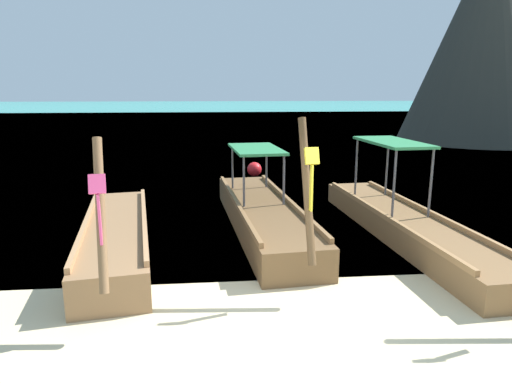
# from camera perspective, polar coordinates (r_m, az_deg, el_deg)

# --- Properties ---
(ground) EXTENTS (120.00, 120.00, 0.00)m
(ground) POSITION_cam_1_polar(r_m,az_deg,el_deg) (5.87, 3.83, -18.96)
(ground) COLOR beige
(sea_water) EXTENTS (120.00, 120.00, 0.00)m
(sea_water) POSITION_cam_1_polar(r_m,az_deg,el_deg) (66.96, -4.73, 10.21)
(sea_water) COLOR #2DB29E
(sea_water) RESTS_ON ground
(longtail_boat_pink_ribbon) EXTENTS (1.98, 5.89, 2.51)m
(longtail_boat_pink_ribbon) POSITION_cam_1_polar(r_m,az_deg,el_deg) (9.06, -17.32, -5.53)
(longtail_boat_pink_ribbon) COLOR olive
(longtail_boat_pink_ribbon) RESTS_ON ground
(longtail_boat_yellow_ribbon) EXTENTS (1.83, 6.90, 2.70)m
(longtail_boat_yellow_ribbon) POSITION_cam_1_polar(r_m,az_deg,el_deg) (10.12, 0.83, -2.83)
(longtail_boat_yellow_ribbon) COLOR brown
(longtail_boat_yellow_ribbon) RESTS_ON ground
(longtail_boat_blue_ribbon) EXTENTS (1.61, 7.40, 2.33)m
(longtail_boat_blue_ribbon) POSITION_cam_1_polar(r_m,az_deg,el_deg) (10.05, 18.49, -3.83)
(longtail_boat_blue_ribbon) COLOR brown
(longtail_boat_blue_ribbon) RESTS_ON ground
(karst_rock) EXTENTS (9.67, 9.51, 12.51)m
(karst_rock) POSITION_cam_1_polar(r_m,az_deg,el_deg) (31.46, 27.60, 16.85)
(karst_rock) COLOR #2D302B
(karst_rock) RESTS_ON ground
(mooring_buoy_near) EXTENTS (0.53, 0.53, 0.53)m
(mooring_buoy_near) POSITION_cam_1_polar(r_m,az_deg,el_deg) (16.31, -0.21, 2.90)
(mooring_buoy_near) COLOR red
(mooring_buoy_near) RESTS_ON sea_water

